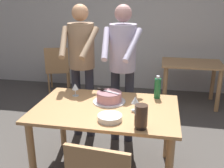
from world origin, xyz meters
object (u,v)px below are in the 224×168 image
object	(u,v)px
person_cutting_cake	(122,60)
person_standing_beside	(82,58)
hurricane_lamp	(141,117)
wine_glass_near	(75,87)
main_dining_table	(106,117)
plate_stack	(110,118)
wine_glass_far	(135,100)
water_bottle	(157,88)
cake_on_platter	(109,97)
cake_knife	(104,90)
background_table	(191,72)
background_chair_1	(58,67)

from	to	relation	value
person_cutting_cake	person_standing_beside	xyz separation A→B (m)	(-0.52, 0.03, 0.00)
hurricane_lamp	person_cutting_cake	size ratio (longest dim) A/B	0.12
wine_glass_near	hurricane_lamp	xyz separation A→B (m)	(0.78, -0.62, 0.00)
main_dining_table	person_standing_beside	distance (m)	0.95
plate_stack	wine_glass_far	distance (m)	0.33
wine_glass_far	water_bottle	bearing A→B (deg)	61.91
cake_on_platter	person_cutting_cake	bearing A→B (deg)	84.54
wine_glass_far	hurricane_lamp	world-z (taller)	hurricane_lamp
cake_knife	background_table	size ratio (longest dim) A/B	0.25
background_chair_1	person_cutting_cake	bearing A→B (deg)	-46.56
cake_on_platter	background_table	distance (m)	2.25
wine_glass_far	person_standing_beside	bearing A→B (deg)	136.11
hurricane_lamp	background_chair_1	distance (m)	3.24
person_cutting_cake	background_table	size ratio (longest dim) A/B	1.72
cake_knife	wine_glass_near	xyz separation A→B (m)	(-0.34, 0.08, -0.01)
main_dining_table	water_bottle	bearing A→B (deg)	35.75
main_dining_table	background_chair_1	xyz separation A→B (m)	(-1.46, 2.28, -0.15)
wine_glass_far	background_chair_1	world-z (taller)	background_chair_1
cake_on_platter	person_standing_beside	distance (m)	0.79
cake_knife	wine_glass_near	distance (m)	0.35
water_bottle	person_cutting_cake	world-z (taller)	person_cutting_cake
water_bottle	hurricane_lamp	xyz separation A→B (m)	(-0.11, -0.73, -0.01)
cake_on_platter	water_bottle	world-z (taller)	water_bottle
plate_stack	person_standing_beside	distance (m)	1.17
main_dining_table	background_chair_1	distance (m)	2.71
hurricane_lamp	background_table	bearing A→B (deg)	75.48
person_cutting_cake	wine_glass_far	bearing A→B (deg)	-71.31
background_table	water_bottle	bearing A→B (deg)	-106.74
cake_knife	plate_stack	xyz separation A→B (m)	(0.16, -0.44, -0.09)
main_dining_table	background_table	world-z (taller)	main_dining_table
background_chair_1	cake_on_platter	bearing A→B (deg)	-55.63
cake_knife	water_bottle	distance (m)	0.58
cake_on_platter	wine_glass_near	world-z (taller)	wine_glass_near
cake_on_platter	water_bottle	size ratio (longest dim) A/B	1.36
water_bottle	hurricane_lamp	size ratio (longest dim) A/B	1.19
plate_stack	hurricane_lamp	xyz separation A→B (m)	(0.28, -0.10, 0.08)
plate_stack	background_chair_1	distance (m)	3.00
plate_stack	person_standing_beside	bearing A→B (deg)	119.65
plate_stack	person_standing_beside	size ratio (longest dim) A/B	0.13
wine_glass_near	person_standing_beside	bearing A→B (deg)	97.73
main_dining_table	background_chair_1	bearing A→B (deg)	122.59
wine_glass_near	background_table	xyz separation A→B (m)	(1.43, 1.89, -0.28)
water_bottle	background_table	world-z (taller)	water_bottle
main_dining_table	plate_stack	bearing A→B (deg)	-70.49
plate_stack	person_cutting_cake	size ratio (longest dim) A/B	0.13
plate_stack	wine_glass_far	bearing A→B (deg)	52.41
water_bottle	hurricane_lamp	world-z (taller)	water_bottle
cake_on_platter	wine_glass_near	xyz separation A→B (m)	(-0.41, 0.11, 0.05)
cake_on_platter	plate_stack	distance (m)	0.42
background_table	wine_glass_near	bearing A→B (deg)	-127.10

